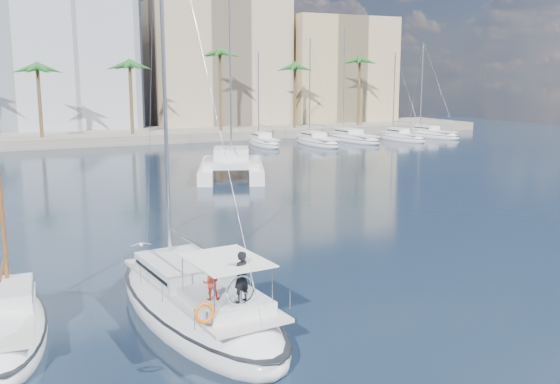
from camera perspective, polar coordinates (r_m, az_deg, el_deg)
name	(u,v)px	position (r m, az deg, el deg)	size (l,w,h in m)	color
ground	(271,272)	(28.12, -0.81, -7.31)	(160.00, 160.00, 0.00)	black
quay	(82,138)	(86.50, -17.62, 4.77)	(120.00, 14.00, 1.20)	gray
building_beige	(217,67)	(100.01, -5.81, 11.32)	(20.00, 14.00, 20.00)	tan
building_tan_right	(334,73)	(106.51, 4.96, 10.75)	(18.00, 12.00, 18.00)	tan
palm_centre	(82,62)	(82.18, -17.62, 11.25)	(3.60, 3.60, 12.30)	brown
palm_right	(324,64)	(93.01, 4.05, 11.58)	(3.60, 3.60, 12.30)	brown
main_sloop	(196,305)	(22.96, -7.70, -10.20)	(4.91, 12.07, 17.44)	white
small_sloop	(8,328)	(22.99, -23.64, -11.30)	(3.09, 8.15, 11.47)	white
catamaran	(231,164)	(54.28, -4.47, 2.59)	(8.81, 11.88, 15.73)	white
seagull	(141,245)	(31.11, -12.60, -4.72)	(1.00, 0.43, 0.18)	silver
moored_yacht_a	(264,146)	(78.32, -1.51, 4.26)	(2.72, 9.35, 11.90)	white
moored_yacht_b	(317,145)	(79.35, 3.40, 4.33)	(3.14, 10.78, 13.72)	white
moored_yacht_c	(353,141)	(84.30, 6.66, 4.64)	(3.55, 12.21, 15.54)	white
moored_yacht_d	(402,140)	(86.24, 11.05, 4.65)	(2.72, 9.35, 11.90)	white
moored_yacht_e	(431,137)	(91.74, 13.62, 4.90)	(3.14, 10.78, 13.72)	white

